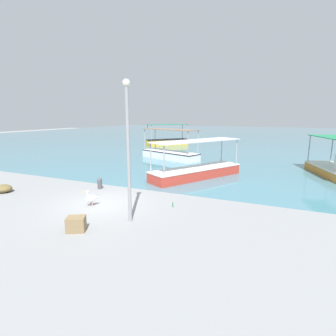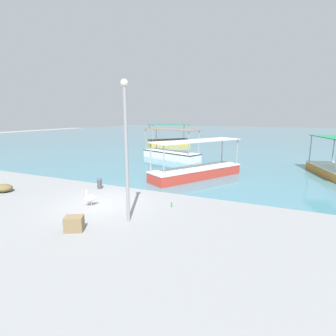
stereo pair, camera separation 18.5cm
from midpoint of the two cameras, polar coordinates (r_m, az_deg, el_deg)
ground at (r=13.25m, az=-14.37°, el=-7.58°), size 120.00×120.00×0.00m
harbor_water at (r=58.45m, az=16.25°, el=6.81°), size 110.00×90.00×0.00m
fishing_boat_far_left at (r=25.77m, az=0.20°, el=3.22°), size 6.54×3.83×2.91m
fishing_boat_center at (r=18.08m, az=5.92°, el=-0.47°), size 4.99×6.96×2.57m
fishing_boat_near_left at (r=37.90m, az=-0.24°, el=5.90°), size 5.40×5.61×2.97m
pelican at (r=13.01m, az=-16.80°, el=-6.33°), size 0.57×0.71×0.80m
lamp_post at (r=10.24m, az=-9.20°, el=5.08°), size 0.28×0.28×5.55m
mooring_bollard at (r=15.83m, az=-14.96°, el=-3.15°), size 0.28×0.28×0.67m
net_pile at (r=17.38m, az=-32.55°, el=-3.78°), size 1.03×0.88×0.43m
cargo_crate at (r=10.51m, az=-19.87°, el=-11.40°), size 0.83×0.78×0.55m
glass_bottle at (r=12.40m, az=0.61°, el=-8.02°), size 0.07×0.07×0.27m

